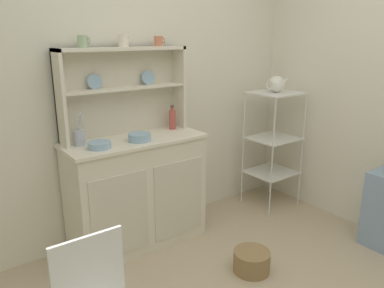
# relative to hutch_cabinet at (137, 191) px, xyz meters

# --- Properties ---
(wall_back) EXTENTS (3.84, 0.05, 2.50)m
(wall_back) POSITION_rel_hutch_cabinet_xyz_m (0.11, 0.26, 0.80)
(wall_back) COLOR silver
(wall_back) RESTS_ON ground
(hutch_cabinet) EXTENTS (1.07, 0.45, 0.87)m
(hutch_cabinet) POSITION_rel_hutch_cabinet_xyz_m (0.00, 0.00, 0.00)
(hutch_cabinet) COLOR silver
(hutch_cabinet) RESTS_ON ground
(hutch_shelf_unit) EXTENTS (1.00, 0.18, 0.66)m
(hutch_shelf_unit) POSITION_rel_hutch_cabinet_xyz_m (-0.00, 0.16, 0.81)
(hutch_shelf_unit) COLOR beige
(hutch_shelf_unit) RESTS_ON hutch_cabinet
(bakers_rack) EXTENTS (0.44, 0.39, 1.11)m
(bakers_rack) POSITION_rel_hutch_cabinet_xyz_m (1.41, -0.12, 0.26)
(bakers_rack) COLOR silver
(bakers_rack) RESTS_ON ground
(floor_basket) EXTENTS (0.26, 0.26, 0.15)m
(floor_basket) POSITION_rel_hutch_cabinet_xyz_m (0.46, -0.82, -0.37)
(floor_basket) COLOR #93754C
(floor_basket) RESTS_ON ground
(cup_sage_0) EXTENTS (0.08, 0.07, 0.08)m
(cup_sage_0) POSITION_rel_hutch_cabinet_xyz_m (-0.30, 0.12, 1.13)
(cup_sage_0) COLOR #9EB78E
(cup_sage_0) RESTS_ON hutch_shelf_unit
(cup_cream_1) EXTENTS (0.09, 0.08, 0.09)m
(cup_cream_1) POSITION_rel_hutch_cabinet_xyz_m (0.01, 0.12, 1.13)
(cup_cream_1) COLOR silver
(cup_cream_1) RESTS_ON hutch_shelf_unit
(cup_terracotta_2) EXTENTS (0.08, 0.07, 0.08)m
(cup_terracotta_2) POSITION_rel_hutch_cabinet_xyz_m (0.30, 0.12, 1.13)
(cup_terracotta_2) COLOR #C67556
(cup_terracotta_2) RESTS_ON hutch_shelf_unit
(bowl_mixing_large) EXTENTS (0.16, 0.16, 0.05)m
(bowl_mixing_large) POSITION_rel_hutch_cabinet_xyz_m (-0.31, -0.07, 0.45)
(bowl_mixing_large) COLOR #8EB2D1
(bowl_mixing_large) RESTS_ON hutch_cabinet
(bowl_floral_medium) EXTENTS (0.17, 0.17, 0.06)m
(bowl_floral_medium) POSITION_rel_hutch_cabinet_xyz_m (-0.00, -0.07, 0.45)
(bowl_floral_medium) COLOR #8EB2D1
(bowl_floral_medium) RESTS_ON hutch_cabinet
(jam_bottle) EXTENTS (0.05, 0.05, 0.20)m
(jam_bottle) POSITION_rel_hutch_cabinet_xyz_m (0.39, 0.09, 0.51)
(jam_bottle) COLOR #B74C47
(jam_bottle) RESTS_ON hutch_cabinet
(utensil_jar) EXTENTS (0.08, 0.08, 0.24)m
(utensil_jar) POSITION_rel_hutch_cabinet_xyz_m (-0.39, 0.08, 0.48)
(utensil_jar) COLOR #B2B7C6
(utensil_jar) RESTS_ON hutch_cabinet
(porcelain_teapot) EXTENTS (0.24, 0.15, 0.17)m
(porcelain_teapot) POSITION_rel_hutch_cabinet_xyz_m (1.41, -0.12, 0.74)
(porcelain_teapot) COLOR white
(porcelain_teapot) RESTS_ON bakers_rack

